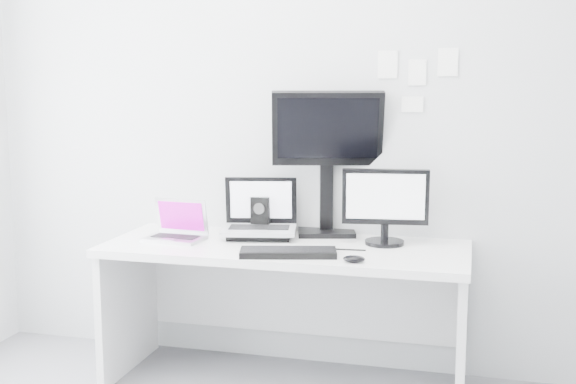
# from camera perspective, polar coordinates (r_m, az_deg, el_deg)

# --- Properties ---
(back_wall) EXTENTS (3.60, 0.00, 3.60)m
(back_wall) POSITION_cam_1_polar(r_m,az_deg,el_deg) (3.85, 1.10, 5.96)
(back_wall) COLOR #B3B5B7
(back_wall) RESTS_ON ground
(desk) EXTENTS (1.80, 0.70, 0.73)m
(desk) POSITION_cam_1_polar(r_m,az_deg,el_deg) (3.69, -0.23, -9.73)
(desk) COLOR white
(desk) RESTS_ON ground
(macbook) EXTENTS (0.31, 0.24, 0.22)m
(macbook) POSITION_cam_1_polar(r_m,az_deg,el_deg) (3.72, -9.00, -2.17)
(macbook) COLOR #B6B6BB
(macbook) RESTS_ON desk
(speaker) EXTENTS (0.11, 0.11, 0.20)m
(speaker) POSITION_cam_1_polar(r_m,az_deg,el_deg) (3.88, -2.08, -1.77)
(speaker) COLOR black
(speaker) RESTS_ON desk
(dell_laptop) EXTENTS (0.43, 0.37, 0.32)m
(dell_laptop) POSITION_cam_1_polar(r_m,az_deg,el_deg) (3.73, -2.31, -1.28)
(dell_laptop) COLOR #B4B5BB
(dell_laptop) RESTS_ON desk
(rear_monitor) EXTENTS (0.61, 0.35, 0.78)m
(rear_monitor) POSITION_cam_1_polar(r_m,az_deg,el_deg) (3.78, 3.09, 2.41)
(rear_monitor) COLOR black
(rear_monitor) RESTS_ON desk
(samsung_monitor) EXTENTS (0.45, 0.25, 0.39)m
(samsung_monitor) POSITION_cam_1_polar(r_m,az_deg,el_deg) (3.60, 7.68, -1.07)
(samsung_monitor) COLOR black
(samsung_monitor) RESTS_ON desk
(keyboard) EXTENTS (0.47, 0.26, 0.03)m
(keyboard) POSITION_cam_1_polar(r_m,az_deg,el_deg) (3.37, 0.01, -4.80)
(keyboard) COLOR black
(keyboard) RESTS_ON desk
(mouse) EXTENTS (0.10, 0.07, 0.03)m
(mouse) POSITION_cam_1_polar(r_m,az_deg,el_deg) (3.26, 5.24, -5.28)
(mouse) COLOR black
(mouse) RESTS_ON desk
(wall_note_0) EXTENTS (0.10, 0.00, 0.14)m
(wall_note_0) POSITION_cam_1_polar(r_m,az_deg,el_deg) (3.76, 7.87, 9.94)
(wall_note_0) COLOR white
(wall_note_0) RESTS_ON back_wall
(wall_note_1) EXTENTS (0.09, 0.00, 0.13)m
(wall_note_1) POSITION_cam_1_polar(r_m,az_deg,el_deg) (3.75, 10.17, 9.28)
(wall_note_1) COLOR white
(wall_note_1) RESTS_ON back_wall
(wall_note_2) EXTENTS (0.10, 0.00, 0.14)m
(wall_note_2) POSITION_cam_1_polar(r_m,az_deg,el_deg) (3.74, 12.51, 9.98)
(wall_note_2) COLOR white
(wall_note_2) RESTS_ON back_wall
(wall_note_3) EXTENTS (0.11, 0.00, 0.08)m
(wall_note_3) POSITION_cam_1_polar(r_m,az_deg,el_deg) (3.75, 9.79, 6.84)
(wall_note_3) COLOR white
(wall_note_3) RESTS_ON back_wall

